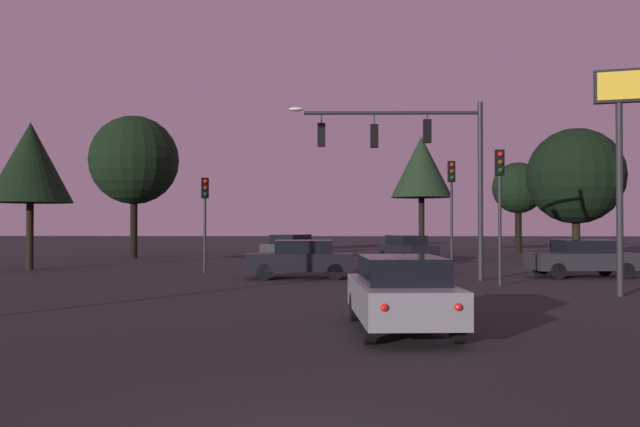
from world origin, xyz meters
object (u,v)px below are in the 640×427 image
object	(u,v)px
traffic_light_median	(205,205)
car_crossing_right	(583,258)
tree_center_horizon	(518,188)
tree_behind_sign	(576,176)
tree_right_cluster	(30,163)
car_far_lane	(407,248)
traffic_signal_mast_arm	(417,152)
tree_left_far	(421,167)
car_nearside_lane	(401,292)
car_parked_lot	(292,246)
tree_lot_edge	(134,160)
store_sign_illuminated	(619,130)
traffic_light_corner_right	(452,195)
car_crossing_left	(301,258)
traffic_light_corner_left	(500,190)

from	to	relation	value
traffic_light_median	car_crossing_right	xyz separation A→B (m)	(15.75, -1.83, -2.18)
traffic_light_median	tree_center_horizon	bearing A→B (deg)	46.24
tree_behind_sign	tree_right_cluster	size ratio (longest dim) A/B	1.11
car_far_lane	tree_behind_sign	size ratio (longest dim) A/B	0.59
traffic_light_median	tree_right_cluster	world-z (taller)	tree_right_cluster
traffic_signal_mast_arm	tree_left_far	world-z (taller)	tree_left_far
car_nearside_lane	tree_left_far	world-z (taller)	tree_left_far
car_parked_lot	tree_lot_edge	xyz separation A→B (m)	(-10.06, 1.60, 5.36)
store_sign_illuminated	tree_lot_edge	bearing A→B (deg)	134.63
traffic_light_corner_right	car_crossing_right	bearing A→B (deg)	-16.82
car_crossing_right	tree_behind_sign	bearing A→B (deg)	71.32
traffic_light_median	traffic_light_corner_right	bearing A→B (deg)	-1.66
car_far_lane	car_parked_lot	bearing A→B (deg)	157.13
car_crossing_right	tree_lot_edge	world-z (taller)	tree_lot_edge
car_crossing_left	tree_lot_edge	xyz separation A→B (m)	(-11.30, 15.13, 5.37)
traffic_signal_mast_arm	car_far_lane	distance (m)	12.34
traffic_light_corner_left	tree_right_cluster	bearing A→B (deg)	158.89
car_crossing_left	tree_center_horizon	bearing A→B (deg)	56.72
tree_right_cluster	tree_lot_edge	distance (m)	10.64
store_sign_illuminated	tree_left_far	xyz separation A→B (m)	(-2.61, 25.43, 1.02)
car_crossing_right	store_sign_illuminated	bearing A→B (deg)	-102.10
car_crossing_right	tree_left_far	size ratio (longest dim) A/B	0.54
car_nearside_lane	store_sign_illuminated	xyz separation A→B (m)	(7.20, 6.54, 4.20)
tree_right_cluster	tree_center_horizon	bearing A→B (deg)	32.66
car_crossing_left	store_sign_illuminated	xyz separation A→B (m)	(9.90, -6.34, 4.20)
tree_right_cluster	tree_behind_sign	bearing A→B (deg)	16.06
car_crossing_left	car_crossing_right	distance (m)	11.44
traffic_light_corner_left	tree_lot_edge	distance (m)	26.07
car_crossing_right	car_crossing_left	bearing A→B (deg)	-176.29
car_crossing_left	traffic_signal_mast_arm	bearing A→B (deg)	-10.77
traffic_light_median	tree_behind_sign	world-z (taller)	tree_behind_sign
tree_left_far	store_sign_illuminated	bearing A→B (deg)	-84.14
car_crossing_left	car_parked_lot	xyz separation A→B (m)	(-1.24, 13.53, 0.00)
traffic_light_corner_right	car_far_lane	size ratio (longest dim) A/B	1.06
traffic_signal_mast_arm	tree_behind_sign	world-z (taller)	tree_behind_sign
traffic_light_median	store_sign_illuminated	bearing A→B (deg)	-32.06
tree_center_horizon	tree_lot_edge	size ratio (longest dim) A/B	0.74
car_parked_lot	tree_center_horizon	xyz separation A→B (m)	(16.06, 9.05, 3.96)
traffic_light_corner_right	traffic_light_median	world-z (taller)	traffic_light_corner_right
traffic_light_median	car_crossing_left	xyz separation A→B (m)	(4.33, -2.57, -2.18)
car_parked_lot	tree_right_cluster	bearing A→B (deg)	-143.26
traffic_signal_mast_arm	tree_center_horizon	bearing A→B (deg)	66.31
traffic_light_corner_left	car_far_lane	xyz separation A→B (m)	(-1.74, 13.84, -2.56)
car_nearside_lane	car_crossing_left	size ratio (longest dim) A/B	1.07
car_nearside_lane	tree_behind_sign	xyz separation A→B (m)	(12.83, 25.81, 4.17)
traffic_light_median	car_parked_lot	bearing A→B (deg)	74.22
traffic_light_corner_left	tree_center_horizon	xyz separation A→B (m)	(7.69, 25.68, 1.40)
traffic_light_median	tree_lot_edge	bearing A→B (deg)	119.02
car_crossing_right	store_sign_illuminated	world-z (taller)	store_sign_illuminated
traffic_signal_mast_arm	car_crossing_left	world-z (taller)	traffic_signal_mast_arm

